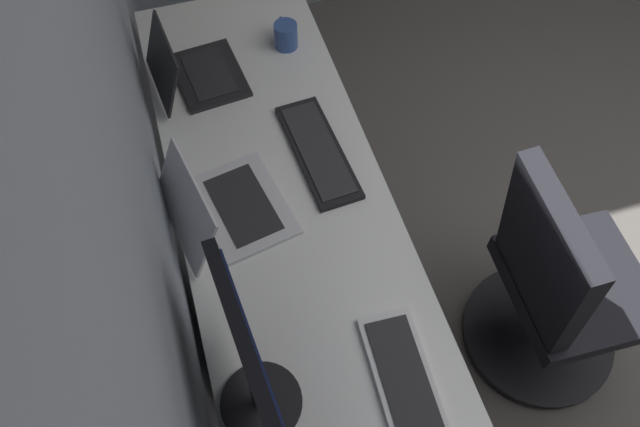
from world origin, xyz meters
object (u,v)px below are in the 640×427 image
(laptop_left, at_px, (191,71))
(monitor_primary, at_px, (253,370))
(keyboard_main, at_px, (318,151))
(laptop_leftmost, at_px, (221,207))
(office_chair, at_px, (555,291))
(coffee_mug, at_px, (286,35))
(keyboard_spare, at_px, (408,392))
(drawer_pedestal, at_px, (304,337))

(laptop_left, bearing_deg, monitor_primary, 178.25)
(laptop_left, height_order, keyboard_main, laptop_left)
(laptop_leftmost, relative_size, laptop_left, 1.20)
(monitor_primary, height_order, office_chair, monitor_primary)
(coffee_mug, xyz_separation_m, office_chair, (-1.04, -0.59, -0.32))
(keyboard_main, height_order, office_chair, office_chair)
(laptop_left, bearing_deg, coffee_mug, -76.96)
(monitor_primary, relative_size, keyboard_spare, 1.09)
(laptop_leftmost, bearing_deg, keyboard_main, -66.78)
(monitor_primary, bearing_deg, laptop_leftmost, -1.98)
(drawer_pedestal, xyz_separation_m, keyboard_main, (0.42, -0.17, 0.39))
(keyboard_spare, xyz_separation_m, coffee_mug, (1.27, -0.03, 0.04))
(monitor_primary, height_order, laptop_left, monitor_primary)
(laptop_leftmost, distance_m, laptop_left, 0.56)
(monitor_primary, distance_m, office_chair, 1.11)
(drawer_pedestal, bearing_deg, office_chair, -98.77)
(laptop_left, xyz_separation_m, office_chair, (-0.96, -0.94, -0.32))
(monitor_primary, bearing_deg, drawer_pedestal, -32.59)
(laptop_leftmost, height_order, keyboard_main, laptop_leftmost)
(laptop_left, relative_size, coffee_mug, 2.60)
(monitor_primary, relative_size, laptop_left, 1.47)
(keyboard_main, xyz_separation_m, coffee_mug, (0.49, -0.03, 0.04))
(office_chair, bearing_deg, drawer_pedestal, 81.23)
(drawer_pedestal, bearing_deg, laptop_left, 9.51)
(keyboard_spare, bearing_deg, keyboard_main, -0.24)
(keyboard_main, relative_size, keyboard_spare, 1.01)
(monitor_primary, xyz_separation_m, office_chair, (0.15, -0.97, -0.51))
(keyboard_main, relative_size, coffee_mug, 3.54)
(laptop_leftmost, distance_m, coffee_mug, 0.73)
(drawer_pedestal, bearing_deg, keyboard_spare, -154.08)
(laptop_left, bearing_deg, keyboard_main, -142.76)
(coffee_mug, bearing_deg, laptop_left, 103.04)
(drawer_pedestal, relative_size, keyboard_spare, 1.63)
(coffee_mug, bearing_deg, drawer_pedestal, 167.31)
(keyboard_main, height_order, coffee_mug, coffee_mug)
(drawer_pedestal, height_order, keyboard_spare, keyboard_spare)
(monitor_primary, distance_m, keyboard_main, 0.81)
(drawer_pedestal, height_order, keyboard_main, keyboard_main)
(laptop_left, distance_m, office_chair, 1.38)
(drawer_pedestal, height_order, office_chair, office_chair)
(monitor_primary, relative_size, keyboard_main, 1.08)
(coffee_mug, bearing_deg, monitor_primary, 162.25)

